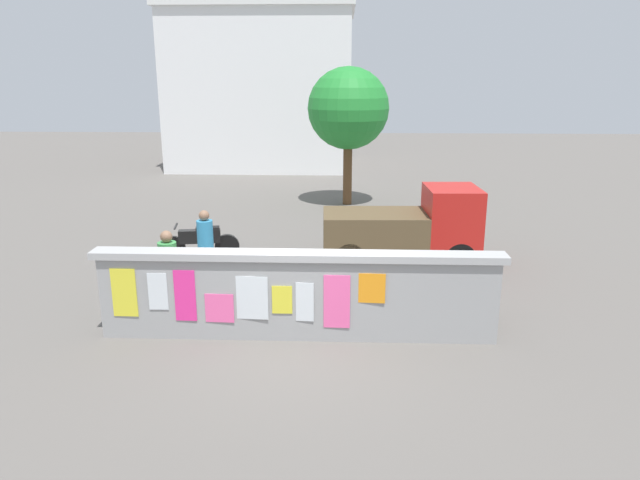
{
  "coord_description": "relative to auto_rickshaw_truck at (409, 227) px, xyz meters",
  "views": [
    {
      "loc": [
        0.75,
        -9.2,
        4.32
      ],
      "look_at": [
        0.26,
        2.98,
        0.91
      ],
      "focal_mm": 32.86,
      "sensor_mm": 36.0,
      "label": 1
    }
  ],
  "objects": [
    {
      "name": "person_walking",
      "position": [
        -4.77,
        -3.27,
        0.09
      ],
      "size": [
        0.48,
        0.48,
        1.62
      ],
      "color": "#3F994C",
      "rests_on": "ground"
    },
    {
      "name": "motorcycle",
      "position": [
        -4.99,
        0.16,
        -0.44
      ],
      "size": [
        1.89,
        0.59,
        0.87
      ],
      "color": "black",
      "rests_on": "ground"
    },
    {
      "name": "ground",
      "position": [
        -2.3,
        3.78,
        -0.9
      ],
      "size": [
        60.0,
        60.0,
        0.0
      ],
      "primitive_type": "plane",
      "color": "#605B56"
    },
    {
      "name": "building_background",
      "position": [
        -5.52,
        16.16,
        2.99
      ],
      "size": [
        8.82,
        6.83,
        7.75
      ],
      "color": "white",
      "rests_on": "ground"
    },
    {
      "name": "bicycle_near",
      "position": [
        0.4,
        -3.21,
        -0.54
      ],
      "size": [
        1.68,
        0.5,
        0.95
      ],
      "color": "black",
      "rests_on": "ground"
    },
    {
      "name": "bicycle_far",
      "position": [
        -2.58,
        -3.21,
        -0.54
      ],
      "size": [
        1.71,
        0.44,
        0.95
      ],
      "color": "black",
      "rests_on": "ground"
    },
    {
      "name": "auto_rickshaw_truck",
      "position": [
        0.0,
        0.0,
        0.0
      ],
      "size": [
        3.65,
        1.63,
        1.85
      ],
      "color": "black",
      "rests_on": "ground"
    },
    {
      "name": "poster_wall",
      "position": [
        -2.31,
        -4.22,
        -0.11
      ],
      "size": [
        6.87,
        0.42,
        1.53
      ],
      "color": "#989898",
      "rests_on": "ground"
    },
    {
      "name": "tree_roadside",
      "position": [
        -1.41,
        6.76,
        2.37
      ],
      "size": [
        2.75,
        2.75,
        4.67
      ],
      "color": "brown",
      "rests_on": "ground"
    },
    {
      "name": "person_bystander",
      "position": [
        -4.47,
        -1.58,
        0.09
      ],
      "size": [
        0.47,
        0.47,
        1.62
      ],
      "color": "#D83F72",
      "rests_on": "ground"
    }
  ]
}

